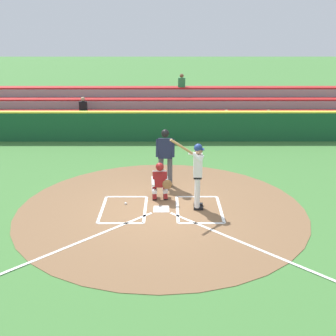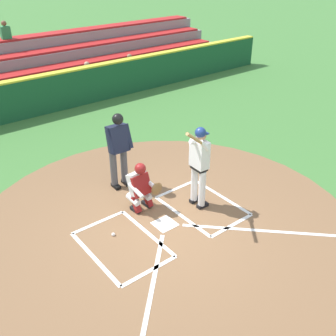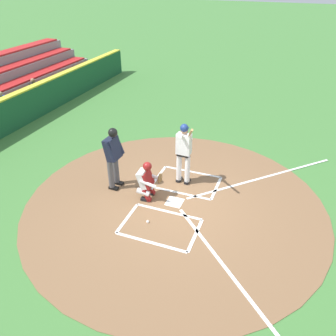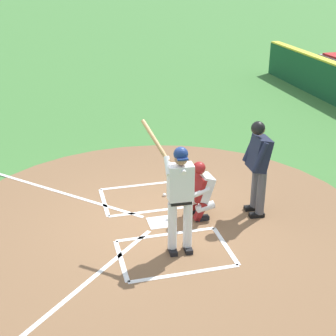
# 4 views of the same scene
# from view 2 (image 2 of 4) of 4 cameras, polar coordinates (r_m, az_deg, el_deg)

# --- Properties ---
(ground_plane) EXTENTS (120.00, 120.00, 0.00)m
(ground_plane) POSITION_cam_2_polar(r_m,az_deg,el_deg) (8.28, -0.46, -8.11)
(ground_plane) COLOR #427A38
(dirt_circle) EXTENTS (8.00, 8.00, 0.01)m
(dirt_circle) POSITION_cam_2_polar(r_m,az_deg,el_deg) (8.28, -0.46, -8.08)
(dirt_circle) COLOR brown
(dirt_circle) RESTS_ON ground
(home_plate_and_chalk) EXTENTS (7.93, 4.91, 0.01)m
(home_plate_and_chalk) POSITION_cam_2_polar(r_m,az_deg,el_deg) (7.75, 3.63, -11.11)
(home_plate_and_chalk) COLOR white
(home_plate_and_chalk) RESTS_ON dirt_circle
(batter) EXTENTS (0.95, 0.68, 2.13)m
(batter) POSITION_cam_2_polar(r_m,az_deg,el_deg) (8.28, 4.51, 0.88)
(batter) COLOR white
(batter) RESTS_ON ground
(catcher) EXTENTS (0.61, 0.61, 1.13)m
(catcher) POSITION_cam_2_polar(r_m,az_deg,el_deg) (8.44, -3.91, -2.52)
(catcher) COLOR black
(catcher) RESTS_ON ground
(plate_umpire) EXTENTS (0.59, 0.43, 1.86)m
(plate_umpire) POSITION_cam_2_polar(r_m,az_deg,el_deg) (9.07, -7.15, 3.23)
(plate_umpire) COLOR #4C4C51
(plate_umpire) RESTS_ON ground
(baseball) EXTENTS (0.07, 0.07, 0.07)m
(baseball) POSITION_cam_2_polar(r_m,az_deg,el_deg) (8.04, -7.86, -9.44)
(baseball) COLOR white
(baseball) RESTS_ON ground
(backstop_wall) EXTENTS (22.00, 0.36, 1.31)m
(backstop_wall) POSITION_cam_2_polar(r_m,az_deg,el_deg) (14.01, -20.02, 9.38)
(backstop_wall) COLOR #19512D
(backstop_wall) RESTS_ON ground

